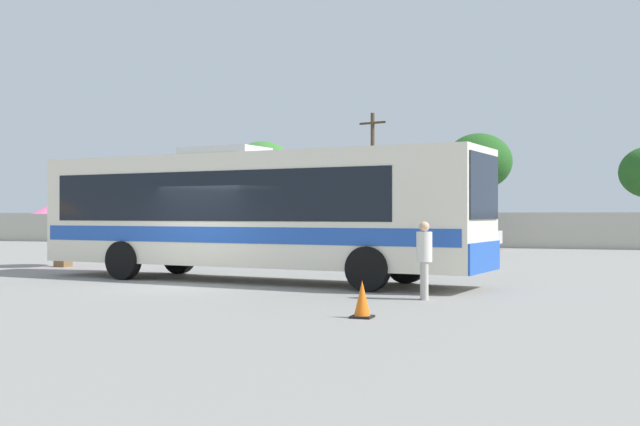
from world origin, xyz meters
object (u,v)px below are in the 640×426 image
at_px(parked_car_leftmost_silver, 248,233).
at_px(parked_car_second_white, 348,233).
at_px(roadside_tree_left, 262,169).
at_px(roadside_tree_midleft, 479,162).
at_px(parked_car_third_white, 452,234).
at_px(utility_pole_near, 373,175).
at_px(coach_bus_cream_blue, 249,209).
at_px(attendant_by_bus_door, 424,255).
at_px(vendor_umbrella_near_gate_pink, 63,207).
at_px(traffic_cone_on_apron, 362,300).

distance_m(parked_car_leftmost_silver, parked_car_second_white, 5.71).
bearing_deg(roadside_tree_left, roadside_tree_midleft, 17.40).
height_order(parked_car_third_white, utility_pole_near, utility_pole_near).
height_order(parked_car_leftmost_silver, roadside_tree_midleft, roadside_tree_midleft).
relative_size(parked_car_leftmost_silver, roadside_tree_left, 0.70).
relative_size(coach_bus_cream_blue, attendant_by_bus_door, 7.82).
bearing_deg(utility_pole_near, parked_car_third_white, -45.29).
distance_m(parked_car_leftmost_silver, roadside_tree_midleft, 15.55).
bearing_deg(attendant_by_bus_door, roadside_tree_midleft, 96.51).
relative_size(attendant_by_bus_door, roadside_tree_midleft, 0.24).
distance_m(vendor_umbrella_near_gate_pink, utility_pole_near, 23.85).
bearing_deg(vendor_umbrella_near_gate_pink, roadside_tree_midleft, 69.87).
xyz_separation_m(attendant_by_bus_door, parked_car_third_white, (-3.66, 23.34, -0.13)).
bearing_deg(utility_pole_near, vendor_umbrella_near_gate_pink, -100.06).
relative_size(roadside_tree_left, traffic_cone_on_apron, 9.96).
bearing_deg(parked_car_leftmost_silver, roadside_tree_midleft, 42.21).
distance_m(parked_car_second_white, roadside_tree_midleft, 11.95).
xyz_separation_m(attendant_by_bus_door, roadside_tree_left, (-16.66, 28.96, 3.73)).
bearing_deg(roadside_tree_midleft, vendor_umbrella_near_gate_pink, -110.13).
height_order(attendant_by_bus_door, roadside_tree_midleft, roadside_tree_midleft).
distance_m(vendor_umbrella_near_gate_pink, parked_car_second_white, 17.95).
bearing_deg(roadside_tree_midleft, coach_bus_cream_blue, -93.06).
bearing_deg(parked_car_second_white, parked_car_leftmost_silver, -177.29).
relative_size(vendor_umbrella_near_gate_pink, roadside_tree_midleft, 0.34).
relative_size(parked_car_leftmost_silver, parked_car_second_white, 1.02).
xyz_separation_m(attendant_by_bus_door, parked_car_leftmost_silver, (-14.85, 22.95, -0.13)).
bearing_deg(attendant_by_bus_door, parked_car_leftmost_silver, 122.90).
height_order(coach_bus_cream_blue, traffic_cone_on_apron, coach_bus_cream_blue).
bearing_deg(parked_car_third_white, utility_pole_near, 134.71).
distance_m(parked_car_leftmost_silver, utility_pole_near, 8.91).
height_order(vendor_umbrella_near_gate_pink, traffic_cone_on_apron, vendor_umbrella_near_gate_pink).
relative_size(coach_bus_cream_blue, traffic_cone_on_apron, 19.81).
xyz_separation_m(coach_bus_cream_blue, roadside_tree_left, (-11.29, 26.01, 2.73)).
relative_size(coach_bus_cream_blue, roadside_tree_midleft, 1.86).
bearing_deg(parked_car_leftmost_silver, vendor_umbrella_near_gate_pink, -86.15).
relative_size(vendor_umbrella_near_gate_pink, parked_car_leftmost_silver, 0.53).
xyz_separation_m(utility_pole_near, traffic_cone_on_apron, (9.17, -32.47, -3.82)).
xyz_separation_m(coach_bus_cream_blue, roadside_tree_midleft, (1.61, 30.05, 3.14)).
height_order(attendant_by_bus_door, parked_car_second_white, attendant_by_bus_door).
bearing_deg(coach_bus_cream_blue, parked_car_leftmost_silver, 115.34).
distance_m(attendant_by_bus_door, parked_car_leftmost_silver, 27.33).
bearing_deg(parked_car_third_white, vendor_umbrella_near_gate_pink, -119.92).
bearing_deg(utility_pole_near, roadside_tree_midleft, 32.68).
bearing_deg(parked_car_leftmost_silver, parked_car_third_white, 2.01).
relative_size(vendor_umbrella_near_gate_pink, traffic_cone_on_apron, 3.67).
distance_m(parked_car_second_white, roadside_tree_left, 10.21).
xyz_separation_m(attendant_by_bus_door, utility_pole_near, (-9.55, 29.29, 3.21)).
bearing_deg(coach_bus_cream_blue, parked_car_third_white, 85.20).
xyz_separation_m(coach_bus_cream_blue, parked_car_leftmost_silver, (-9.47, 20.01, -1.13)).
relative_size(attendant_by_bus_door, parked_car_third_white, 0.35).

